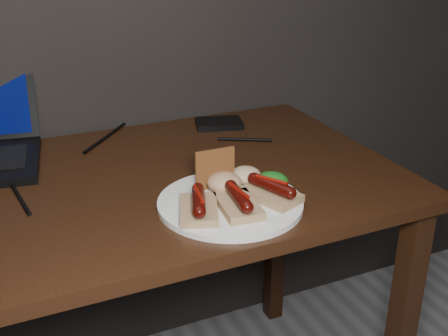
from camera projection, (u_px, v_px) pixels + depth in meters
desk at (86, 227)px, 1.21m from camera, size 1.40×0.70×0.75m
hard_drive at (219, 123)px, 1.54m from camera, size 0.14×0.12×0.02m
desk_cables at (58, 165)px, 1.29m from camera, size 0.93×0.44×0.01m
plate at (230, 203)px, 1.11m from camera, size 0.32×0.32×0.01m
bread_sausage_left at (199, 206)px, 1.05m from camera, size 0.11×0.13×0.04m
bread_sausage_center at (239, 202)px, 1.07m from camera, size 0.08×0.12×0.04m
bread_sausage_right at (271, 191)px, 1.11m from camera, size 0.11×0.13×0.04m
crispbread at (215, 169)px, 1.15m from camera, size 0.08×0.01×0.08m
salad_greens at (272, 182)px, 1.14m from camera, size 0.07×0.07×0.04m
salsa_mound at (224, 182)px, 1.14m from camera, size 0.07×0.07×0.04m
coleslaw_mound at (246, 175)px, 1.18m from camera, size 0.06×0.06×0.04m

